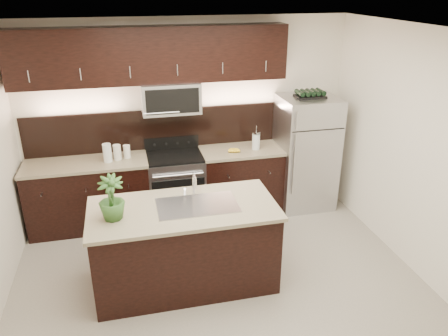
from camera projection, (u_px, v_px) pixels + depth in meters
name	position (u px, v px, depth m)	size (l,w,h in m)	color
ground	(220.00, 286.00, 4.83)	(4.50, 4.50, 0.00)	gray
room_walls	(209.00, 144.00, 4.10)	(4.52, 4.02, 2.71)	silver
counter_run	(161.00, 187.00, 6.05)	(3.51, 0.65, 0.94)	black
upper_fixtures	(155.00, 64.00, 5.53)	(3.49, 0.40, 1.66)	black
island	(185.00, 245.00, 4.72)	(1.96, 0.96, 0.94)	black
sink_faucet	(197.00, 204.00, 4.57)	(0.84, 0.50, 0.28)	silver
refrigerator	(305.00, 153.00, 6.31)	(0.79, 0.71, 1.64)	#B2B2B7
wine_rack	(310.00, 94.00, 5.97)	(0.40, 0.25, 0.10)	black
plant	(111.00, 198.00, 4.23)	(0.25, 0.25, 0.45)	#2B5120
canisters	(115.00, 152.00, 5.69)	(0.35, 0.19, 0.24)	silver
french_press	(256.00, 141.00, 6.06)	(0.11, 0.11, 0.33)	silver
bananas	(231.00, 150.00, 5.99)	(0.17, 0.13, 0.05)	yellow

